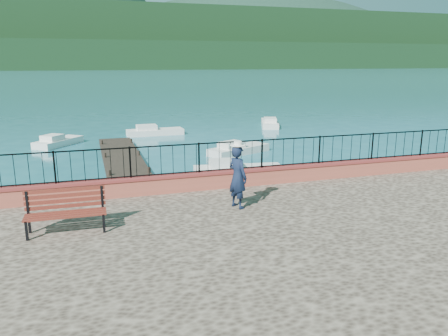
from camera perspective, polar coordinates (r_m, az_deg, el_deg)
ground at (r=11.69m, az=2.98°, el=-13.30°), size 2000.00×2000.00×0.00m
parapet at (r=14.44m, az=-2.09°, el=-1.59°), size 28.00×0.46×0.58m
railing at (r=14.26m, az=-2.12°, el=1.37°), size 27.00×0.05×0.95m
dock at (r=22.40m, az=-12.73°, el=0.09°), size 2.00×16.00×0.30m
far_forest at (r=309.77m, az=-17.40°, el=13.85°), size 900.00×60.00×18.00m
foothills at (r=370.12m, az=-17.65°, el=15.73°), size 900.00×120.00×44.00m
companion_hill at (r=612.09m, az=3.98°, el=13.24°), size 448.00×384.00×180.00m
park_bench at (r=11.48m, az=-19.88°, el=-6.42°), size 1.93×0.66×1.06m
person at (r=12.44m, az=1.79°, el=-1.17°), size 0.66×0.78×1.82m
hat at (r=12.23m, az=1.83°, el=3.22°), size 0.44×0.44×0.12m
boat_1 at (r=20.83m, az=1.90°, el=0.12°), size 4.37×1.93×0.80m
boat_2 at (r=25.82m, az=1.95°, el=2.79°), size 4.13×2.83×0.80m
boat_3 at (r=30.24m, az=-20.83°, el=3.51°), size 3.14×3.47×0.80m
boat_4 at (r=32.83m, az=-8.99°, el=4.99°), size 4.16×1.45×0.80m
boat_5 at (r=37.16m, az=6.00°, el=6.09°), size 2.76×4.52×0.80m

